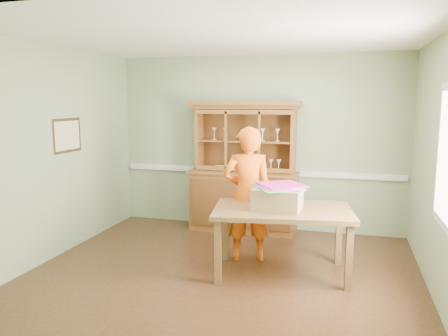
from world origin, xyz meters
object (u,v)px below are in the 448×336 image
(china_hutch, at_px, (244,186))
(dining_table, at_px, (282,216))
(cardboard_box, at_px, (277,199))
(person, at_px, (248,194))

(china_hutch, bearing_deg, dining_table, -62.44)
(china_hutch, xyz_separation_m, dining_table, (0.83, -1.59, -0.01))
(cardboard_box, bearing_deg, dining_table, 47.91)
(china_hutch, height_order, cardboard_box, china_hutch)
(dining_table, relative_size, person, 1.00)
(china_hutch, bearing_deg, cardboard_box, -64.76)
(person, bearing_deg, china_hutch, -90.80)
(person, bearing_deg, dining_table, 128.51)
(dining_table, xyz_separation_m, cardboard_box, (-0.05, -0.06, 0.22))
(dining_table, xyz_separation_m, person, (-0.49, 0.35, 0.16))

